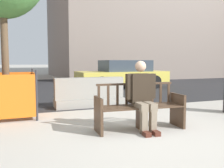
% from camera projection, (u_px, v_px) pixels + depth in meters
% --- Properties ---
extents(ground_plane, '(200.00, 200.00, 0.00)m').
position_uv_depth(ground_plane, '(150.00, 136.00, 4.38)').
color(ground_plane, '#ADA89E').
extents(street_asphalt, '(120.00, 12.00, 0.01)m').
position_uv_depth(street_asphalt, '(63.00, 87.00, 12.47)').
color(street_asphalt, '#28282B').
rests_on(street_asphalt, ground).
extents(street_bench, '(1.72, 0.63, 0.88)m').
position_uv_depth(street_bench, '(139.00, 109.00, 4.78)').
color(street_bench, '#473323').
rests_on(street_bench, ground).
extents(seated_person, '(0.59, 0.74, 1.31)m').
position_uv_depth(seated_person, '(142.00, 94.00, 4.71)').
color(seated_person, '#2D2319').
rests_on(seated_person, ground).
extents(jersey_barrier_centre, '(2.01, 0.70, 0.84)m').
position_uv_depth(jersey_barrier_centre, '(90.00, 95.00, 7.23)').
color(jersey_barrier_centre, gray).
rests_on(jersey_barrier_centre, ground).
extents(construction_fence, '(1.31, 1.31, 1.12)m').
position_uv_depth(construction_fence, '(7.00, 93.00, 5.82)').
color(construction_fence, '#2D2D33').
rests_on(construction_fence, ground).
extents(car_taxi_near, '(4.37, 2.02, 1.36)m').
position_uv_depth(car_taxi_near, '(123.00, 74.00, 12.32)').
color(car_taxi_near, '#DBC64C').
rests_on(car_taxi_near, ground).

